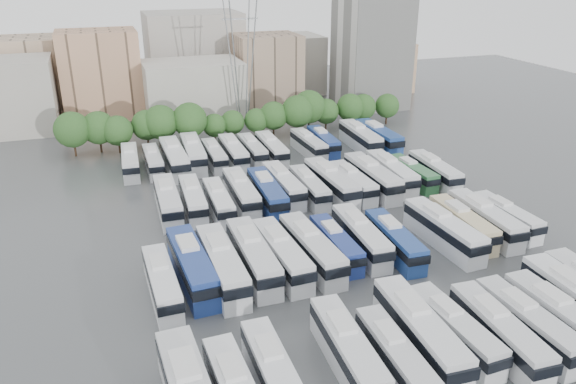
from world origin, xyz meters
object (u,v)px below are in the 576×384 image
object	(u,v)px
bus_r1_s5	(311,249)
bus_r1_s13	(506,216)
bus_r1_s10	(443,230)
bus_r2_s9	(353,182)
bus_r1_s0	(162,282)
bus_r2_s12	(412,173)
bus_r3_s13	(378,137)
bus_r2_s1	(168,201)
bus_r3_s0	(130,162)
bus_r3_s4	(214,155)
bus_r0_s6	(419,331)
bus_r2_s13	(434,171)
bus_r1_s4	(281,254)
bus_r3_s2	(174,158)
bus_r3_s5	(233,152)
bus_r3_s6	(252,150)
bus_r3_s7	(272,149)
bus_r3_s9	(309,144)
bus_r0_s5	(396,357)
bus_r0_s10	(562,320)
bus_r1_s12	(485,219)
bus_r0_s4	(348,350)
bus_r1_s11	(462,223)
bus_r2_s4	(241,192)
apartment_tower	(371,48)
bus_r3_s12	(360,138)
bus_r3_s1	(153,161)
bus_r0_s2	(274,375)
bus_r1_s7	(361,236)
electricity_pylon	(240,32)
bus_r2_s7	(309,187)
bus_r0_s7	(454,329)
bus_r2_s5	(267,193)
bus_r0_s9	(528,323)
bus_r3_s3	(193,153)
bus_r1_s8	(394,240)
bus_r3_s10	(323,141)
bus_r1_s3	(253,256)
bus_r2_s11	(391,172)
bus_r2_s6	(283,185)

from	to	relation	value
bus_r1_s5	bus_r1_s13	bearing A→B (deg)	-1.73
bus_r1_s10	bus_r2_s9	size ratio (longest dim) A/B	1.13
bus_r1_s0	bus_r2_s12	bearing A→B (deg)	24.38
bus_r3_s13	bus_r2_s1	bearing A→B (deg)	-158.58
bus_r3_s0	bus_r3_s4	bearing A→B (deg)	-1.58
bus_r0_s6	bus_r1_s5	world-z (taller)	bus_r0_s6
bus_r2_s13	bus_r2_s1	bearing A→B (deg)	-179.96
bus_r1_s4	bus_r3_s2	size ratio (longest dim) A/B	0.94
bus_r3_s5	bus_r3_s6	world-z (taller)	bus_r3_s5
bus_r3_s7	bus_r3_s9	world-z (taller)	bus_r3_s7
bus_r0_s5	bus_r0_s10	world-z (taller)	bus_r0_s10
bus_r1_s12	bus_r3_s0	bearing A→B (deg)	138.71
bus_r0_s4	bus_r1_s10	xyz separation A→B (m)	(19.83, 16.21, 0.14)
bus_r2_s1	bus_r2_s12	world-z (taller)	bus_r2_s1
bus_r1_s11	bus_r2_s4	world-z (taller)	bus_r2_s4
bus_r0_s5	bus_r0_s6	size ratio (longest dim) A/B	0.84
apartment_tower	bus_r3_s12	bearing A→B (deg)	-119.22
bus_r1_s5	bus_r3_s1	distance (m)	38.36
bus_r0_s2	bus_r3_s4	world-z (taller)	bus_r0_s2
bus_r2_s4	bus_r3_s5	size ratio (longest dim) A/B	1.02
bus_r1_s11	bus_r2_s12	distance (m)	17.79
bus_r3_s1	bus_r3_s7	xyz separation A→B (m)	(19.63, -0.70, 0.17)
bus_r3_s9	bus_r1_s7	bearing A→B (deg)	-102.96
electricity_pylon	bus_r2_s7	size ratio (longest dim) A/B	2.94
bus_r0_s7	bus_r2_s5	xyz separation A→B (m)	(-6.60, 34.37, 0.20)
bus_r1_s7	bus_r1_s10	size ratio (longest dim) A/B	0.94
bus_r0_s9	bus_r3_s3	world-z (taller)	bus_r3_s3
electricity_pylon	bus_r2_s7	bearing A→B (deg)	-90.73
bus_r2_s7	bus_r0_s10	bearing A→B (deg)	-73.77
bus_r0_s4	bus_r1_s8	distance (m)	20.93
bus_r0_s9	bus_r2_s13	world-z (taller)	bus_r2_s13
bus_r0_s5	bus_r1_s12	xyz separation A→B (m)	(23.11, 19.27, 0.22)
bus_r3_s1	bus_r3_s12	world-z (taller)	bus_r3_s12
bus_r3_s5	bus_r3_s10	world-z (taller)	bus_r3_s5
apartment_tower	bus_r0_s2	distance (m)	95.82
bus_r1_s3	bus_r3_s3	size ratio (longest dim) A/B	0.99
apartment_tower	bus_r1_s4	distance (m)	77.45
apartment_tower	bus_r1_s11	bearing A→B (deg)	-106.68
bus_r0_s10	bus_r3_s6	distance (m)	57.14
electricity_pylon	bus_r2_s11	size ratio (longest dim) A/B	2.60
bus_r3_s13	bus_r2_s12	bearing A→B (deg)	-101.27
bus_r2_s6	bus_r2_s1	bearing A→B (deg)	-179.07
bus_r3_s12	apartment_tower	bearing A→B (deg)	62.71
bus_r0_s10	bus_r1_s12	bearing A→B (deg)	69.52
bus_r0_s7	bus_r1_s3	distance (m)	22.18
bus_r0_s5	bus_r3_s3	xyz separation A→B (m)	(-6.58, 55.85, 0.34)
bus_r1_s10	bus_r3_s3	world-z (taller)	bus_r3_s3
bus_r1_s12	bus_r2_s4	bearing A→B (deg)	146.68
bus_r1_s13	bus_r3_s6	distance (m)	42.53
bus_r2_s9	bus_r3_s10	bearing A→B (deg)	78.84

